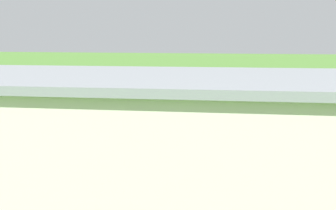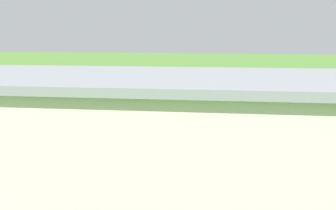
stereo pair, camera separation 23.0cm
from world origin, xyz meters
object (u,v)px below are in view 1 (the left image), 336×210
(person_at_fence_line, at_px, (174,139))
(person_beside_truck, at_px, (146,141))
(car_yellow, at_px, (43,140))
(biplane, at_px, (162,87))
(hangar, at_px, (172,156))

(person_at_fence_line, bearing_deg, person_beside_truck, 28.27)
(person_at_fence_line, height_order, person_beside_truck, person_beside_truck)
(car_yellow, relative_size, person_at_fence_line, 2.88)
(biplane, bearing_deg, person_beside_truck, 99.72)
(hangar, relative_size, person_beside_truck, 19.21)
(hangar, distance_m, person_beside_truck, 16.54)
(hangar, distance_m, car_yellow, 19.40)
(car_yellow, xyz_separation_m, person_beside_truck, (-8.33, -1.92, -0.10))
(biplane, bearing_deg, person_at_fence_line, 105.43)
(person_beside_truck, bearing_deg, hangar, 109.24)
(car_yellow, xyz_separation_m, person_at_fence_line, (-10.43, -3.05, -0.10))
(car_yellow, bearing_deg, person_at_fence_line, -163.68)
(hangar, distance_m, biplane, 39.60)
(person_at_fence_line, xyz_separation_m, person_beside_truck, (2.11, 1.13, 0.00))
(hangar, distance_m, person_at_fence_line, 17.08)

